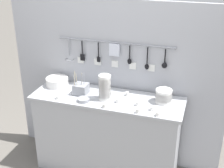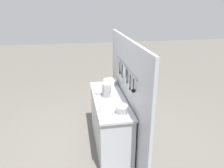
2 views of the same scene
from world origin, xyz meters
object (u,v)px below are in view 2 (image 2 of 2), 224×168
bowl_stack_wide_centre (122,110)px  cup_back_right (97,99)px  cup_by_caddy (108,106)px  cup_mid_row (101,114)px  bowl_stack_tall_left (107,90)px  plate_stack (110,82)px  steel_mixing_bowl (99,93)px  cutlery_caddy (107,88)px  cup_centre (95,87)px  cup_beside_plates (113,96)px  cup_edge_near (106,112)px  cup_front_left (107,101)px  cup_front_right (99,108)px  cup_back_left (118,101)px

bowl_stack_wide_centre → cup_back_right: bowl_stack_wide_centre is taller
cup_by_caddy → cup_mid_row: bearing=-32.7°
bowl_stack_tall_left → plate_stack: (-0.60, 0.15, -0.08)m
steel_mixing_bowl → cutlery_caddy: size_ratio=0.46×
cup_by_caddy → cup_centre: 0.79m
cutlery_caddy → cup_by_caddy: size_ratio=6.83×
cutlery_caddy → cup_beside_plates: bearing=13.0°
plate_stack → cup_edge_near: (1.09, -0.23, -0.03)m
cup_mid_row → cup_front_left: bearing=161.0°
cup_by_caddy → cup_beside_plates: bearing=159.9°
cup_front_right → bowl_stack_tall_left: bearing=155.8°
cup_edge_near → cup_back_left: size_ratio=1.00×
cup_edge_near → cup_centre: size_ratio=1.00×
cup_edge_near → cup_centre: same height
cup_back_right → cup_centre: bearing=176.6°
bowl_stack_wide_centre → cup_centre: bearing=-165.8°
bowl_stack_wide_centre → cup_front_left: (-0.42, -0.14, -0.05)m
steel_mixing_bowl → cup_front_left: (0.32, 0.08, 0.00)m
bowl_stack_tall_left → cup_front_left: bearing=-9.9°
plate_stack → cup_by_caddy: plate_stack is taller
bowl_stack_tall_left → bowl_stack_wide_centre: bearing=11.8°
cup_back_right → cup_beside_plates: (-0.06, 0.27, 0.00)m
cup_mid_row → cup_beside_plates: same height
cup_edge_near → cup_beside_plates: size_ratio=1.00×
cup_by_caddy → cup_back_right: (-0.29, -0.14, 0.00)m
steel_mixing_bowl → cup_centre: (-0.26, -0.03, 0.00)m
cup_by_caddy → cup_mid_row: same height
cutlery_caddy → cup_back_right: cutlery_caddy is taller
cutlery_caddy → cup_centre: (-0.18, -0.18, -0.04)m
bowl_stack_wide_centre → cup_edge_near: bearing=-110.0°
steel_mixing_bowl → cup_by_caddy: cup_by_caddy is taller
bowl_stack_wide_centre → cup_mid_row: 0.29m
cup_edge_near → cup_front_left: size_ratio=1.00×
bowl_stack_wide_centre → cup_by_caddy: 0.27m
bowl_stack_wide_centre → cup_centre: 1.04m
steel_mixing_bowl → cup_back_right: (0.24, -0.06, 0.00)m
plate_stack → cup_by_caddy: size_ratio=6.17×
bowl_stack_wide_centre → cup_centre: bowl_stack_wide_centre is taller
bowl_stack_wide_centre → cup_centre: (-1.01, -0.26, -0.05)m
cutlery_caddy → cup_front_right: size_ratio=6.83×
cup_by_caddy → cup_front_right: 0.14m
cup_beside_plates → cup_front_left: size_ratio=1.00×
cup_back_left → cup_beside_plates: bearing=-166.5°
cup_front_left → cup_front_right: bearing=-31.6°
cup_by_caddy → cup_centre: size_ratio=1.00×
cup_centre → cup_front_right: bearing=-2.1°
bowl_stack_wide_centre → cup_front_left: size_ratio=4.12×
cup_edge_near → cup_back_left: 0.38m
cup_front_left → bowl_stack_wide_centre: bearing=18.6°
cup_edge_near → cup_mid_row: (0.07, -0.09, 0.00)m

